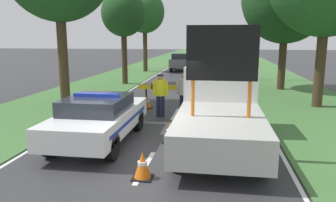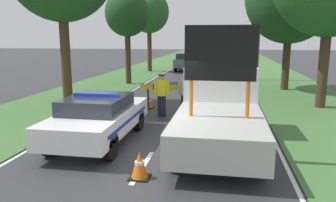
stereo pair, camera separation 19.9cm
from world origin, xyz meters
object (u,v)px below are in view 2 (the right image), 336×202
at_px(police_car, 99,117).
at_px(pedestrian_civilian, 185,91).
at_px(queued_car_sedan_black, 219,77).
at_px(queued_car_wagon_maroon, 223,68).
at_px(utility_pole, 259,33).
at_px(police_officer, 162,91).
at_px(traffic_cone_near_truck, 140,165).
at_px(traffic_cone_behind_barrier, 248,104).
at_px(traffic_cone_centre_front, 149,102).
at_px(roadside_tree_near_left, 149,12).
at_px(queued_car_suv_grey, 186,62).
at_px(roadside_tree_far_left, 127,14).
at_px(road_barrier, 179,89).
at_px(traffic_cone_near_police, 170,132).
at_px(work_truck, 220,108).

height_order(police_car, pedestrian_civilian, pedestrian_civilian).
xyz_separation_m(queued_car_sedan_black, queued_car_wagon_maroon, (0.17, 6.41, -0.05)).
bearing_deg(utility_pole, police_officer, -111.20).
distance_m(traffic_cone_near_truck, traffic_cone_behind_barrier, 7.99).
height_order(traffic_cone_centre_front, utility_pole, utility_pole).
distance_m(pedestrian_civilian, roadside_tree_near_left, 17.91).
bearing_deg(queued_car_suv_grey, roadside_tree_near_left, 26.02).
height_order(traffic_cone_centre_front, queued_car_wagon_maroon, queued_car_wagon_maroon).
height_order(police_officer, traffic_cone_near_truck, police_officer).
bearing_deg(roadside_tree_far_left, road_barrier, -59.34).
distance_m(queued_car_wagon_maroon, queued_car_suv_grey, 6.48).
bearing_deg(queued_car_sedan_black, roadside_tree_near_left, -57.99).
bearing_deg(roadside_tree_far_left, roadside_tree_near_left, 93.05).
distance_m(police_car, police_officer, 3.63).
distance_m(traffic_cone_near_police, traffic_cone_behind_barrier, 5.50).
bearing_deg(pedestrian_civilian, queued_car_sedan_black, 62.60).
relative_size(road_barrier, roadside_tree_near_left, 0.48).
xyz_separation_m(traffic_cone_centre_front, traffic_cone_behind_barrier, (4.26, 0.31, -0.04)).
distance_m(road_barrier, roadside_tree_near_left, 17.05).
distance_m(traffic_cone_near_police, roadside_tree_far_left, 13.42).
xyz_separation_m(work_truck, queued_car_suv_grey, (-3.51, 21.32, -0.21)).
height_order(work_truck, pedestrian_civilian, work_truck).
bearing_deg(traffic_cone_near_police, police_officer, 105.03).
bearing_deg(work_truck, queued_car_sedan_black, -91.99).
xyz_separation_m(queued_car_wagon_maroon, roadside_tree_near_left, (-6.63, 3.92, 4.44)).
height_order(queued_car_suv_grey, utility_pole, utility_pole).
xyz_separation_m(traffic_cone_behind_barrier, roadside_tree_far_left, (-7.36, 6.95, 4.29)).
xyz_separation_m(road_barrier, queued_car_suv_grey, (-1.77, 17.28, -0.07)).
relative_size(roadside_tree_near_left, utility_pole, 1.08).
distance_m(work_truck, queued_car_suv_grey, 21.61).
height_order(traffic_cone_near_police, roadside_tree_far_left, roadside_tree_far_left).
bearing_deg(pedestrian_civilian, traffic_cone_near_police, -107.28).
xyz_separation_m(pedestrian_civilian, queued_car_sedan_black, (1.21, 6.25, -0.14)).
distance_m(road_barrier, pedestrian_civilian, 0.91).
bearing_deg(work_truck, queued_car_suv_grey, -83.76).
xyz_separation_m(police_car, roadside_tree_far_left, (-2.70, 12.09, 3.80)).
height_order(police_car, utility_pole, utility_pole).
bearing_deg(road_barrier, roadside_tree_near_left, 104.59).
bearing_deg(traffic_cone_near_truck, traffic_cone_behind_barrier, 69.35).
relative_size(traffic_cone_behind_barrier, queued_car_suv_grey, 0.13).
relative_size(queued_car_wagon_maroon, roadside_tree_far_left, 0.77).
xyz_separation_m(police_car, police_officer, (1.23, 3.40, 0.25)).
xyz_separation_m(pedestrian_civilian, queued_car_wagon_maroon, (1.38, 12.66, -0.19)).
height_order(police_officer, traffic_cone_centre_front, police_officer).
bearing_deg(queued_car_sedan_black, traffic_cone_centre_front, 60.37).
bearing_deg(queued_car_suv_grey, traffic_cone_near_truck, 94.36).
bearing_deg(queued_car_sedan_black, pedestrian_civilian, 79.08).
distance_m(traffic_cone_near_police, utility_pole, 15.97).
xyz_separation_m(traffic_cone_near_police, traffic_cone_near_truck, (-0.23, -2.62, 0.01)).
relative_size(queued_car_suv_grey, roadside_tree_near_left, 0.56).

